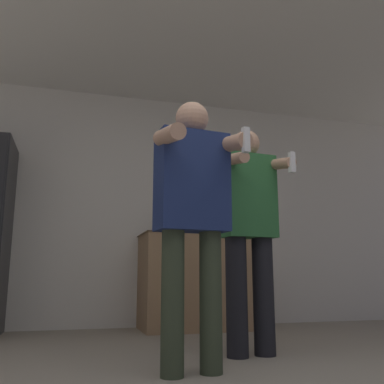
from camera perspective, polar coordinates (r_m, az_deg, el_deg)
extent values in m
cube|color=silver|center=(4.78, -7.36, -2.08)|extent=(7.00, 0.06, 2.55)
cube|color=silver|center=(3.75, -2.90, 22.02)|extent=(7.00, 3.68, 0.05)
cube|color=#997551|center=(4.49, 0.50, -11.86)|extent=(1.11, 0.65, 0.95)
cube|color=brown|center=(4.51, 0.49, -5.79)|extent=(1.14, 0.68, 0.01)
cylinder|color=silver|center=(4.43, -2.84, -4.66)|extent=(0.09, 0.09, 0.15)
cylinder|color=silver|center=(4.45, -2.83, -3.08)|extent=(0.04, 0.04, 0.10)
sphere|color=silver|center=(4.45, -2.82, -2.45)|extent=(0.04, 0.04, 0.04)
cylinder|color=#563314|center=(4.61, 4.66, -4.72)|extent=(0.09, 0.09, 0.17)
cylinder|color=#563314|center=(4.62, 4.63, -3.13)|extent=(0.04, 0.04, 0.08)
sphere|color=#B29933|center=(4.63, 4.62, -2.62)|extent=(0.04, 0.04, 0.04)
cylinder|color=maroon|center=(4.49, -0.04, -4.37)|extent=(0.07, 0.07, 0.21)
cylinder|color=maroon|center=(4.51, -0.04, -2.44)|extent=(0.02, 0.02, 0.10)
sphere|color=black|center=(4.52, -0.04, -1.81)|extent=(0.02, 0.02, 0.02)
cylinder|color=#38422D|center=(2.39, -2.60, -14.41)|extent=(0.13, 0.13, 0.77)
cylinder|color=#38422D|center=(2.48, 2.51, -14.30)|extent=(0.13, 0.13, 0.77)
cube|color=navy|center=(2.49, 0.00, 1.38)|extent=(0.43, 0.24, 0.58)
sphere|color=tan|center=(2.60, 0.00, 9.77)|extent=(0.20, 0.20, 0.20)
cylinder|color=tan|center=(2.35, -3.09, 7.61)|extent=(0.13, 0.32, 0.14)
cylinder|color=tan|center=(2.50, 5.49, 6.49)|extent=(0.13, 0.32, 0.14)
cube|color=white|center=(2.36, 7.18, 6.89)|extent=(0.04, 0.04, 0.14)
cylinder|color=black|center=(2.97, 5.97, -13.62)|extent=(0.15, 0.15, 0.79)
cylinder|color=black|center=(3.07, 9.50, -13.46)|extent=(0.15, 0.15, 0.79)
cube|color=#2D6B38|center=(3.07, 7.43, -0.58)|extent=(0.39, 0.24, 0.59)
sphere|color=tan|center=(3.16, 7.25, 6.42)|extent=(0.19, 0.19, 0.19)
cylinder|color=tan|center=(2.91, 5.63, 4.41)|extent=(0.11, 0.32, 0.13)
cylinder|color=tan|center=(3.08, 11.58, 3.69)|extent=(0.11, 0.32, 0.13)
cube|color=white|center=(2.95, 13.16, 3.87)|extent=(0.04, 0.04, 0.14)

